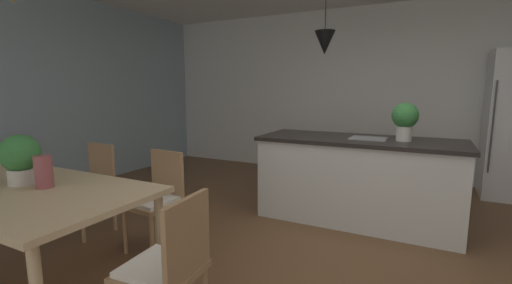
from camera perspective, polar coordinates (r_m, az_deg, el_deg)
name	(u,v)px	position (r m, az deg, el deg)	size (l,w,h in m)	color
ground_plane	(342,274)	(2.94, 14.17, -20.66)	(10.00, 8.40, 0.04)	brown
wall_back_kitchen	(393,93)	(5.79, 21.98, 7.57)	(10.00, 0.12, 2.70)	white
window_wall_left_glazing	(21,94)	(5.22, -34.59, 6.59)	(0.06, 8.40, 2.70)	#9EB7C6
dining_table	(20,196)	(2.92, -34.73, -7.38)	(1.91, 1.01, 0.74)	#D1B284
chair_kitchen_end	(168,266)	(2.00, -14.48, -19.48)	(0.43, 0.43, 0.87)	#A87F56
chair_far_right	(157,197)	(3.15, -16.22, -8.86)	(0.43, 0.43, 0.87)	#A87F56
chair_far_left	(91,185)	(3.77, -25.86, -6.48)	(0.43, 0.43, 0.87)	#A87F56
kitchen_island	(357,179)	(3.84, 16.58, -5.89)	(2.07, 0.83, 0.91)	silver
pendant_over_island_main	(325,43)	(3.84, 11.42, 15.99)	(0.22, 0.22, 0.92)	black
potted_plant_on_island	(405,119)	(3.68, 23.64, 3.61)	(0.25, 0.25, 0.38)	beige
potted_plant_on_table	(20,157)	(2.95, -34.72, -2.08)	(0.26, 0.26, 0.36)	beige
vase_on_dining_table	(44,172)	(2.77, -31.97, -4.23)	(0.12, 0.12, 0.23)	#994C51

